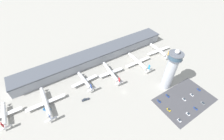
% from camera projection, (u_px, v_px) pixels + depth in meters
% --- Properties ---
extents(ground_plane, '(1000.00, 1000.00, 0.00)m').
position_uv_depth(ground_plane, '(124.00, 92.00, 174.07)').
color(ground_plane, '#9E9B93').
extents(terminal_building, '(222.48, 25.00, 14.49)m').
position_uv_depth(terminal_building, '(96.00, 56.00, 212.22)').
color(terminal_building, '#9399A3').
rests_on(terminal_building, ground).
extents(control_tower, '(15.14, 15.14, 53.37)m').
position_uv_depth(control_tower, '(171.00, 70.00, 163.25)').
color(control_tower, '#ADB2BC').
rests_on(control_tower, ground).
extents(parking_lot_surface, '(64.00, 40.00, 0.01)m').
position_uv_depth(parking_lot_surface, '(185.00, 100.00, 166.24)').
color(parking_lot_surface, '#424247').
rests_on(parking_lot_surface, ground).
extents(airplane_gate_alpha, '(32.54, 32.48, 12.45)m').
position_uv_depth(airplane_gate_alpha, '(4.00, 115.00, 148.00)').
color(airplane_gate_alpha, white).
rests_on(airplane_gate_alpha, ground).
extents(airplane_gate_bravo, '(41.19, 45.63, 13.40)m').
position_uv_depth(airplane_gate_bravo, '(46.00, 103.00, 157.96)').
color(airplane_gate_bravo, white).
rests_on(airplane_gate_bravo, ground).
extents(airplane_gate_charlie, '(33.77, 34.33, 13.16)m').
position_uv_depth(airplane_gate_charlie, '(85.00, 81.00, 180.84)').
color(airplane_gate_charlie, silver).
rests_on(airplane_gate_charlie, ground).
extents(airplane_gate_delta, '(33.22, 42.81, 13.32)m').
position_uv_depth(airplane_gate_delta, '(111.00, 73.00, 191.45)').
color(airplane_gate_delta, silver).
rests_on(airplane_gate_delta, ground).
extents(airplane_gate_echo, '(40.33, 43.69, 13.47)m').
position_uv_depth(airplane_gate_echo, '(138.00, 62.00, 207.87)').
color(airplane_gate_echo, white).
rests_on(airplane_gate_echo, ground).
extents(airplane_gate_foxtrot, '(41.19, 38.83, 14.14)m').
position_uv_depth(airplane_gate_foxtrot, '(159.00, 50.00, 227.16)').
color(airplane_gate_foxtrot, white).
rests_on(airplane_gate_foxtrot, ground).
extents(service_truck_catering, '(5.50, 6.14, 2.54)m').
position_uv_depth(service_truck_catering, '(161.00, 51.00, 231.73)').
color(service_truck_catering, black).
rests_on(service_truck_catering, ground).
extents(service_truck_fuel, '(7.23, 6.76, 3.13)m').
position_uv_depth(service_truck_fuel, '(47.00, 109.00, 156.12)').
color(service_truck_fuel, black).
rests_on(service_truck_fuel, ground).
extents(service_truck_baggage, '(8.56, 3.68, 2.48)m').
position_uv_depth(service_truck_baggage, '(85.00, 100.00, 165.37)').
color(service_truck_baggage, black).
rests_on(service_truck_baggage, ground).
extents(service_truck_water, '(7.81, 4.82, 2.98)m').
position_uv_depth(service_truck_water, '(175.00, 58.00, 218.76)').
color(service_truck_water, black).
rests_on(service_truck_water, ground).
extents(car_yellow_taxi, '(1.91, 4.32, 1.41)m').
position_uv_depth(car_yellow_taxi, '(184.00, 99.00, 165.97)').
color(car_yellow_taxi, black).
rests_on(car_yellow_taxi, ground).
extents(car_white_wagon, '(1.93, 4.29, 1.40)m').
position_uv_depth(car_white_wagon, '(169.00, 110.00, 156.43)').
color(car_white_wagon, black).
rests_on(car_white_wagon, ground).
extents(car_maroon_suv, '(1.89, 4.14, 1.43)m').
position_uv_depth(car_maroon_suv, '(179.00, 120.00, 147.60)').
color(car_maroon_suv, black).
rests_on(car_maroon_suv, ground).
extents(car_grey_coupe, '(1.84, 4.54, 1.43)m').
position_uv_depth(car_grey_coupe, '(159.00, 101.00, 164.33)').
color(car_grey_coupe, black).
rests_on(car_grey_coupe, ground).
extents(car_green_van, '(2.02, 4.20, 1.59)m').
position_uv_depth(car_green_van, '(188.00, 114.00, 152.71)').
color(car_green_van, black).
rests_on(car_green_van, ground).
extents(car_navy_sedan, '(1.86, 4.07, 1.48)m').
position_uv_depth(car_navy_sedan, '(192.00, 95.00, 170.51)').
color(car_navy_sedan, black).
rests_on(car_navy_sedan, ground).
extents(car_red_hatchback, '(1.91, 4.84, 1.59)m').
position_uv_depth(car_red_hatchback, '(168.00, 96.00, 169.52)').
color(car_red_hatchback, black).
rests_on(car_red_hatchback, ground).
extents(car_blue_compact, '(1.90, 4.28, 1.48)m').
position_uv_depth(car_blue_compact, '(196.00, 108.00, 157.56)').
color(car_blue_compact, black).
rests_on(car_blue_compact, ground).
extents(car_black_suv, '(1.94, 4.28, 1.58)m').
position_uv_depth(car_black_suv, '(199.00, 90.00, 176.12)').
color(car_black_suv, black).
rests_on(car_black_suv, ground).
extents(car_silver_sedan, '(1.81, 4.63, 1.42)m').
position_uv_depth(car_silver_sedan, '(203.00, 103.00, 162.37)').
color(car_silver_sedan, black).
rests_on(car_silver_sedan, ground).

